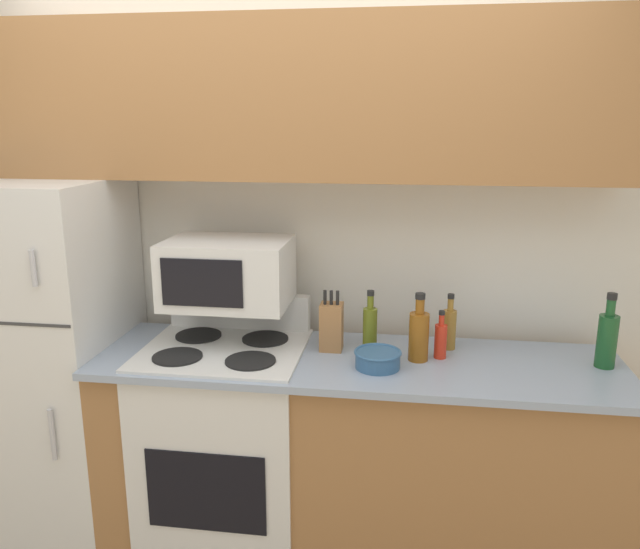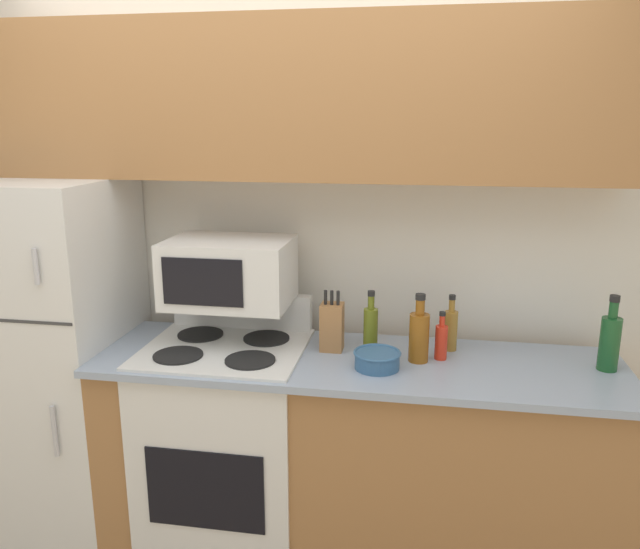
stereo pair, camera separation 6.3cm
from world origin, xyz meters
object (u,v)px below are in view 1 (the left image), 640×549
bottle_whiskey (419,334)px  knife_block (331,326)px  bottle_hot_sauce (441,339)px  bottle_vinegar (449,327)px  stove (227,446)px  microwave (228,272)px  bottle_wine_green (607,338)px  refrigerator (44,361)px  bowl (378,359)px  bottle_olive_oil (370,327)px

bottle_whiskey → knife_block: bearing=169.7°
bottle_hot_sauce → bottle_vinegar: bottle_vinegar is taller
stove → knife_block: knife_block is taller
microwave → bottle_wine_green: (1.53, -0.05, -0.20)m
refrigerator → bowl: 1.52m
bowl → bottle_olive_oil: bearing=103.2°
stove → bottle_wine_green: 1.64m
bottle_hot_sauce → bottle_olive_oil: size_ratio=0.77×
stove → knife_block: 0.71m
microwave → bottle_whiskey: (0.81, -0.08, -0.21)m
stove → knife_block: (0.45, 0.08, 0.55)m
bowl → bottle_olive_oil: (-0.04, 0.19, 0.06)m
refrigerator → bottle_wine_green: 2.40m
knife_block → bottle_wine_green: size_ratio=0.87×
bottle_whiskey → stove: bearing=-179.0°
bottle_wine_green → bowl: bearing=-171.1°
stove → bottle_wine_green: bottle_wine_green is taller
microwave → knife_block: 0.49m
refrigerator → bottle_hot_sauce: (1.76, 0.00, 0.20)m
bottle_whiskey → bottle_vinegar: 0.20m
knife_block → bottle_whiskey: bearing=-10.3°
knife_block → bowl: (0.20, -0.17, -0.07)m
bottle_hot_sauce → bottle_whiskey: bearing=-156.7°
refrigerator → bowl: (1.51, -0.14, 0.15)m
stove → bottle_wine_green: size_ratio=3.69×
refrigerator → bottle_olive_oil: bearing=1.9°
microwave → bottle_vinegar: microwave is taller
stove → bottle_hot_sauce: bottle_hot_sauce is taller
refrigerator → bottle_wine_green: (2.39, -0.00, 0.24)m
stove → bowl: bearing=-7.8°
stove → bottle_vinegar: bearing=9.9°
bowl → bottle_whiskey: (0.16, 0.10, 0.07)m
microwave → bottle_vinegar: bearing=4.0°
stove → bottle_whiskey: size_ratio=3.95×
microwave → bottle_olive_oil: microwave is taller
microwave → bowl: size_ratio=2.78×
stove → bottle_olive_oil: bottle_olive_oil is taller
refrigerator → bottle_hot_sauce: bearing=0.1°
stove → bottle_vinegar: 1.09m
knife_block → bottle_wine_green: 1.09m
bowl → bottle_vinegar: bearing=41.4°
refrigerator → knife_block: (1.30, 0.03, 0.22)m
bottle_vinegar → bottle_olive_oil: (-0.33, -0.07, 0.01)m
stove → bottle_olive_oil: bearing=9.1°
bottle_wine_green → bottle_vinegar: 0.61m
refrigerator → stove: (0.86, -0.05, -0.33)m
microwave → knife_block: microwave is taller
knife_block → bottle_vinegar: bearing=9.7°
refrigerator → microwave: bearing=3.3°
microwave → bottle_wine_green: microwave is taller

